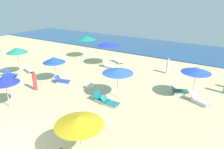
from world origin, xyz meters
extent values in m
plane|color=beige|center=(0.00, 0.00, 0.00)|extent=(60.00, 60.00, 0.00)
cube|color=#244D80|center=(0.00, 24.83, 0.06)|extent=(60.00, 10.35, 0.12)
cylinder|color=silver|center=(-4.56, 7.70, 0.90)|extent=(0.05, 0.05, 1.80)
cone|color=blue|center=(-4.56, 7.70, 2.04)|extent=(1.99, 1.99, 0.48)
cube|color=silver|center=(-3.57, 7.41, 0.10)|extent=(1.05, 0.29, 0.20)
cube|color=silver|center=(-3.69, 7.92, 0.10)|extent=(1.05, 0.29, 0.20)
cube|color=#2B43B6|center=(-3.63, 7.67, 0.23)|extent=(1.30, 0.88, 0.06)
cube|color=#2B43B6|center=(-4.16, 7.54, 0.44)|extent=(0.42, 0.64, 0.46)
cylinder|color=silver|center=(-2.99, 14.16, 1.13)|extent=(0.05, 0.05, 2.25)
cone|color=#2339C4|center=(-2.99, 14.16, 2.43)|extent=(2.41, 2.41, 0.35)
cube|color=silver|center=(-2.35, 13.13, 0.10)|extent=(1.17, 0.23, 0.21)
cube|color=silver|center=(-2.27, 13.60, 0.10)|extent=(1.17, 0.23, 0.21)
cube|color=white|center=(-2.31, 13.37, 0.24)|extent=(1.38, 0.76, 0.06)
cube|color=white|center=(-2.90, 13.46, 0.48)|extent=(0.48, 0.59, 0.51)
cube|color=silver|center=(-2.49, 15.25, 0.09)|extent=(1.07, 0.58, 0.18)
cube|color=silver|center=(-2.24, 15.72, 0.09)|extent=(1.07, 0.58, 0.18)
cube|color=silver|center=(-2.36, 15.49, 0.21)|extent=(1.46, 1.17, 0.06)
cube|color=silver|center=(-2.90, 15.77, 0.42)|extent=(0.52, 0.66, 0.43)
cylinder|color=silver|center=(-3.85, 2.61, 0.92)|extent=(0.05, 0.05, 1.84)
cone|color=#232FB9|center=(-3.85, 2.61, 2.11)|extent=(1.89, 1.89, 0.54)
cylinder|color=silver|center=(-6.88, 15.28, 1.13)|extent=(0.05, 0.05, 2.27)
cone|color=#169066|center=(-6.88, 15.28, 2.50)|extent=(2.32, 2.32, 0.47)
cylinder|color=silver|center=(1.86, 7.94, 1.00)|extent=(0.05, 0.05, 1.99)
cone|color=blue|center=(1.86, 7.94, 2.17)|extent=(2.35, 2.35, 0.36)
cube|color=silver|center=(2.11, 6.26, 0.09)|extent=(1.10, 0.07, 0.18)
cube|color=silver|center=(2.12, 6.81, 0.09)|extent=(1.10, 0.07, 0.18)
cube|color=#267576|center=(2.12, 6.54, 0.21)|extent=(1.23, 0.67, 0.06)
cube|color=#267576|center=(1.56, 6.55, 0.39)|extent=(0.35, 0.62, 0.39)
cube|color=silver|center=(1.32, 6.35, 0.11)|extent=(1.05, 0.19, 0.23)
cube|color=silver|center=(1.39, 6.84, 0.11)|extent=(1.05, 0.19, 0.23)
cube|color=#0E6872|center=(1.36, 6.60, 0.26)|extent=(1.25, 0.75, 0.06)
cube|color=#0E6872|center=(0.83, 6.67, 0.49)|extent=(0.34, 0.59, 0.49)
cylinder|color=silver|center=(3.58, 1.51, 0.93)|extent=(0.05, 0.05, 1.87)
cone|color=gold|center=(3.58, 1.51, 2.07)|extent=(2.28, 2.28, 0.40)
cylinder|color=silver|center=(6.81, 10.80, 1.05)|extent=(0.05, 0.05, 2.09)
cone|color=blue|center=(6.81, 10.80, 2.29)|extent=(2.15, 2.15, 0.39)
cube|color=silver|center=(5.99, 10.77, 0.12)|extent=(0.96, 0.52, 0.23)
cube|color=silver|center=(5.74, 11.27, 0.12)|extent=(0.96, 0.52, 0.23)
cube|color=#22615D|center=(5.86, 11.02, 0.26)|extent=(1.35, 1.12, 0.06)
cube|color=#22615D|center=(5.38, 10.78, 0.44)|extent=(0.58, 0.71, 0.38)
cube|color=silver|center=(7.43, 9.96, 0.11)|extent=(1.12, 0.51, 0.23)
cube|color=silver|center=(7.63, 10.42, 0.11)|extent=(1.12, 0.51, 0.23)
cube|color=silver|center=(7.53, 10.19, 0.26)|extent=(1.46, 1.06, 0.06)
cube|color=silver|center=(6.96, 10.43, 0.49)|extent=(0.59, 0.67, 0.51)
cylinder|color=silver|center=(-8.67, 6.99, 1.14)|extent=(0.05, 0.05, 2.28)
cone|color=#268A70|center=(-8.67, 6.99, 2.53)|extent=(1.98, 1.98, 0.50)
cube|color=silver|center=(-8.93, 5.81, 0.11)|extent=(1.14, 0.16, 0.22)
cube|color=silver|center=(-8.99, 6.38, 0.11)|extent=(1.14, 0.16, 0.22)
cube|color=blue|center=(-8.96, 6.09, 0.25)|extent=(1.33, 0.81, 0.06)
cube|color=blue|center=(-9.54, 6.03, 0.48)|extent=(0.37, 0.67, 0.48)
cube|color=silver|center=(-8.57, 7.73, 0.13)|extent=(1.01, 0.34, 0.25)
cube|color=silver|center=(-8.42, 8.23, 0.13)|extent=(1.01, 0.34, 0.25)
cube|color=silver|center=(-8.50, 7.98, 0.28)|extent=(1.28, 0.91, 0.06)
cube|color=silver|center=(-9.00, 8.13, 0.48)|extent=(0.43, 0.63, 0.41)
cylinder|color=white|center=(3.52, 15.06, 0.68)|extent=(0.37, 0.37, 1.37)
sphere|color=tan|center=(3.52, 15.06, 1.46)|extent=(0.22, 0.22, 0.22)
cylinder|color=#E83B3A|center=(-4.63, 5.48, 0.74)|extent=(0.42, 0.42, 1.49)
sphere|color=#9A6C4A|center=(-4.63, 5.48, 1.58)|extent=(0.20, 0.20, 0.20)
cube|color=white|center=(-0.92, 8.05, 0.21)|extent=(0.68, 0.66, 0.42)
camera|label=1|loc=(9.06, -4.47, 7.39)|focal=33.14mm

